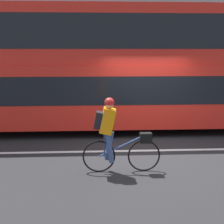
% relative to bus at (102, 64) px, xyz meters
% --- Properties ---
extents(ground_plane, '(80.00, 80.00, 0.00)m').
position_rel_bus_xyz_m(ground_plane, '(1.28, -2.61, -2.19)').
color(ground_plane, '#232326').
extents(road_center_line, '(50.00, 0.14, 0.01)m').
position_rel_bus_xyz_m(road_center_line, '(1.28, -2.38, -2.19)').
color(road_center_line, silver).
rests_on(road_center_line, ground_plane).
extents(sidewalk_curb, '(60.00, 1.87, 0.12)m').
position_rel_bus_xyz_m(sidewalk_curb, '(1.28, 2.73, -2.13)').
color(sidewalk_curb, gray).
rests_on(sidewalk_curb, ground_plane).
extents(building_facade, '(60.00, 0.30, 8.75)m').
position_rel_bus_xyz_m(building_facade, '(1.28, 3.82, 2.18)').
color(building_facade, '#9E9EA3').
rests_on(building_facade, ground_plane).
extents(bus, '(11.16, 2.53, 3.99)m').
position_rel_bus_xyz_m(bus, '(0.00, 0.00, 0.00)').
color(bus, black).
rests_on(bus, ground_plane).
extents(cyclist_on_bike, '(1.72, 0.32, 1.67)m').
position_rel_bus_xyz_m(cyclist_on_bike, '(0.16, -3.80, -1.30)').
color(cyclist_on_bike, black).
rests_on(cyclist_on_bike, ground_plane).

